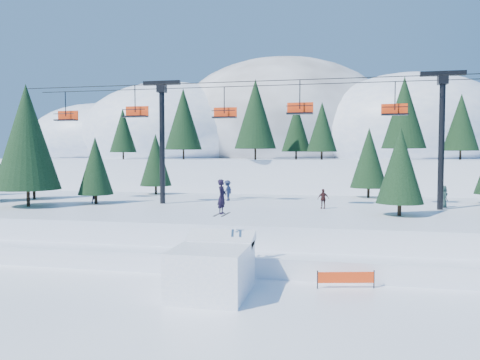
% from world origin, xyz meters
% --- Properties ---
extents(ground, '(160.00, 160.00, 0.00)m').
position_xyz_m(ground, '(0.00, 0.00, 0.00)').
color(ground, white).
rests_on(ground, ground).
extents(mid_shelf, '(70.00, 22.00, 2.50)m').
position_xyz_m(mid_shelf, '(0.00, 18.00, 1.25)').
color(mid_shelf, white).
rests_on(mid_shelf, ground).
extents(berm, '(70.00, 6.00, 1.10)m').
position_xyz_m(berm, '(0.00, 8.00, 0.55)').
color(berm, white).
rests_on(berm, ground).
extents(mountain_ridge, '(119.00, 61.42, 26.46)m').
position_xyz_m(mountain_ridge, '(-5.09, 73.33, 9.65)').
color(mountain_ridge, white).
rests_on(mountain_ridge, ground).
extents(jump_kicker, '(3.39, 4.61, 5.37)m').
position_xyz_m(jump_kicker, '(-0.27, 1.91, 1.26)').
color(jump_kicker, white).
rests_on(jump_kicker, ground).
extents(chairlift, '(46.00, 3.21, 10.28)m').
position_xyz_m(chairlift, '(1.22, 18.05, 9.32)').
color(chairlift, black).
rests_on(chairlift, mid_shelf).
extents(conifer_stand, '(63.40, 18.10, 9.91)m').
position_xyz_m(conifer_stand, '(2.40, 18.53, 7.03)').
color(conifer_stand, black).
rests_on(conifer_stand, mid_shelf).
extents(distant_skiers, '(28.98, 5.61, 1.85)m').
position_xyz_m(distant_skiers, '(-1.45, 19.36, 3.36)').
color(distant_skiers, '#1E3533').
rests_on(distant_skiers, mid_shelf).
extents(banner_near, '(2.79, 0.70, 0.90)m').
position_xyz_m(banner_near, '(5.92, 4.13, 0.54)').
color(banner_near, black).
rests_on(banner_near, ground).
extents(banner_far, '(2.85, 0.26, 0.90)m').
position_xyz_m(banner_far, '(10.58, 5.35, 0.54)').
color(banner_far, black).
rests_on(banner_far, ground).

